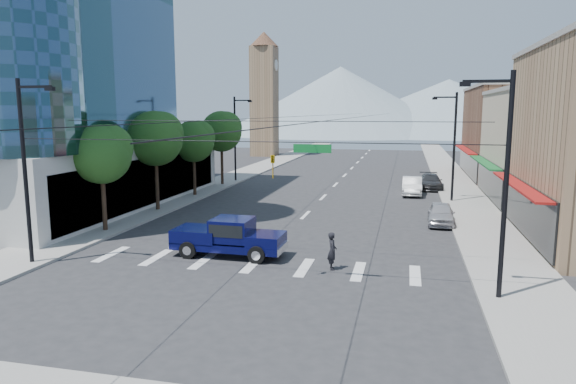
{
  "coord_description": "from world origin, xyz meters",
  "views": [
    {
      "loc": [
        7.02,
        -21.95,
        7.48
      ],
      "look_at": [
        0.61,
        5.7,
        3.0
      ],
      "focal_mm": 32.0,
      "sensor_mm": 36.0,
      "label": 1
    }
  ],
  "objects_px": {
    "pickup_truck": "(228,236)",
    "pedestrian": "(332,251)",
    "parked_car_mid": "(412,186)",
    "parked_car_near": "(441,214)",
    "parked_car_far": "(431,182)"
  },
  "relations": [
    {
      "from": "pickup_truck",
      "to": "pedestrian",
      "type": "height_order",
      "value": "pickup_truck"
    },
    {
      "from": "pickup_truck",
      "to": "parked_car_mid",
      "type": "height_order",
      "value": "pickup_truck"
    },
    {
      "from": "parked_car_near",
      "to": "parked_car_far",
      "type": "distance_m",
      "value": 16.17
    },
    {
      "from": "parked_car_mid",
      "to": "parked_car_far",
      "type": "bearing_deg",
      "value": 65.4
    },
    {
      "from": "pickup_truck",
      "to": "parked_car_far",
      "type": "distance_m",
      "value": 28.8
    },
    {
      "from": "pickup_truck",
      "to": "parked_car_mid",
      "type": "xyz_separation_m",
      "value": [
        9.49,
        22.57,
        -0.24
      ]
    },
    {
      "from": "pickup_truck",
      "to": "parked_car_mid",
      "type": "relative_size",
      "value": 1.22
    },
    {
      "from": "parked_car_mid",
      "to": "parked_car_far",
      "type": "height_order",
      "value": "parked_car_mid"
    },
    {
      "from": "parked_car_near",
      "to": "pedestrian",
      "type": "bearing_deg",
      "value": -114.7
    },
    {
      "from": "pickup_truck",
      "to": "parked_car_far",
      "type": "relative_size",
      "value": 1.19
    },
    {
      "from": "parked_car_mid",
      "to": "parked_car_far",
      "type": "distance_m",
      "value": 4.32
    },
    {
      "from": "pickup_truck",
      "to": "parked_car_near",
      "type": "xyz_separation_m",
      "value": [
        11.29,
        10.32,
        -0.32
      ]
    },
    {
      "from": "pickup_truck",
      "to": "pedestrian",
      "type": "xyz_separation_m",
      "value": [
        5.62,
        -1.11,
        -0.14
      ]
    },
    {
      "from": "pedestrian",
      "to": "parked_car_mid",
      "type": "relative_size",
      "value": 0.37
    },
    {
      "from": "pedestrian",
      "to": "parked_car_near",
      "type": "xyz_separation_m",
      "value": [
        5.67,
        11.44,
        -0.18
      ]
    }
  ]
}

